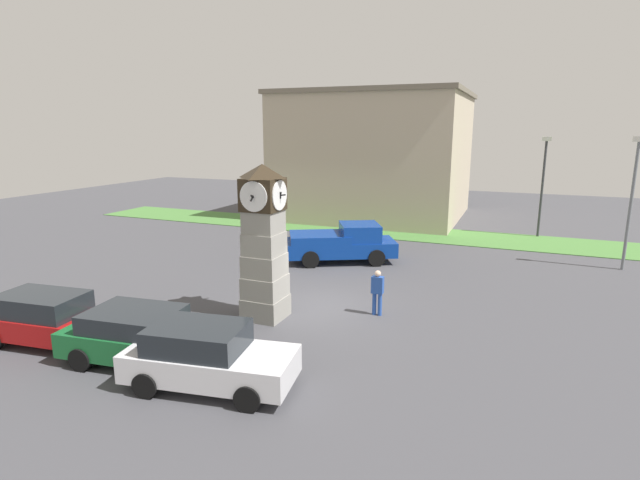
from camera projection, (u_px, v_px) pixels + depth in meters
ground_plane at (319, 305)px, 18.27m from camera, size 76.32×76.32×0.00m
clock_tower at (264, 245)px, 16.52m from camera, size 1.64×1.61×5.22m
bollard_near_tower at (140, 335)px, 14.23m from camera, size 0.29×0.29×1.08m
bollard_mid_row at (190, 335)px, 14.26m from camera, size 0.22×0.22×1.09m
bollard_far_row at (241, 340)px, 13.99m from camera, size 0.27×0.27×1.05m
car_navy_sedan at (49, 319)px, 14.84m from camera, size 4.69×2.24×1.54m
car_near_tower at (143, 335)px, 13.70m from camera, size 4.64×2.51×1.47m
car_by_building at (207, 356)px, 12.34m from camera, size 4.43×2.44×1.59m
pickup_truck at (342, 243)px, 24.09m from camera, size 5.54×4.24×1.85m
pedestrian_near_bench at (377, 290)px, 17.10m from camera, size 0.40×0.24×1.60m
street_lamp_near_road at (632, 194)px, 22.13m from camera, size 0.50×0.24×6.00m
street_lamp_far_side at (543, 180)px, 29.07m from camera, size 0.50×0.24×5.87m
warehouse_blue_far at (376, 155)px, 36.49m from camera, size 12.85×12.08×8.85m
grass_verge_far at (413, 233)px, 30.71m from camera, size 45.79×4.42×0.04m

